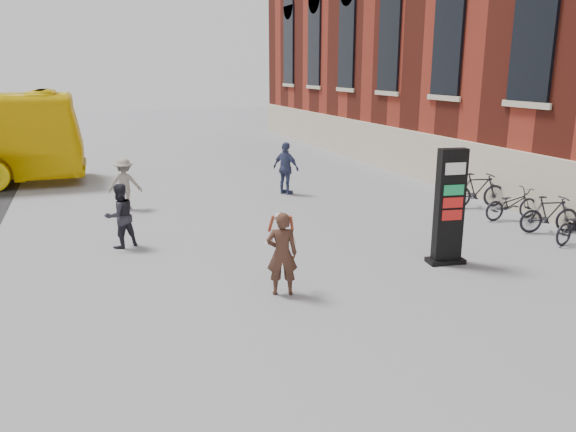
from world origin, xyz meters
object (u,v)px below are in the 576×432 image
object	(u,v)px
woman	(282,253)
bike_5	(550,214)
pedestrian_a	(120,216)
bike_7	(478,190)
pedestrian_b	(125,184)
bike_6	(512,204)
pedestrian_c	(286,168)
info_pylon	(449,207)

from	to	relation	value
woman	bike_5	size ratio (longest dim) A/B	0.99
pedestrian_a	bike_5	size ratio (longest dim) A/B	0.95
bike_5	bike_7	world-z (taller)	bike_7
pedestrian_a	pedestrian_b	xyz separation A→B (m)	(0.40, 3.91, 0.00)
pedestrian_a	bike_6	distance (m)	10.65
bike_5	pedestrian_a	bearing A→B (deg)	89.10
pedestrian_c	bike_5	distance (m)	8.31
pedestrian_a	bike_5	xyz separation A→B (m)	(10.59, -2.53, -0.29)
pedestrian_a	pedestrian_c	distance (m)	7.07
woman	pedestrian_b	bearing A→B (deg)	-57.20
bike_5	bike_7	xyz separation A→B (m)	(0.00, 2.89, 0.05)
woman	bike_6	bearing A→B (deg)	-142.88
pedestrian_a	bike_6	world-z (taller)	pedestrian_a
info_pylon	bike_6	size ratio (longest dim) A/B	1.47
bike_5	bike_6	world-z (taller)	bike_5
pedestrian_b	woman	bearing A→B (deg)	121.07
pedestrian_a	bike_7	distance (m)	10.60
pedestrian_a	bike_7	size ratio (longest dim) A/B	0.86
pedestrian_c	bike_6	bearing A→B (deg)	-169.15
info_pylon	pedestrian_c	xyz separation A→B (m)	(-0.94, 7.81, -0.38)
bike_6	pedestrian_c	bearing A→B (deg)	44.22
bike_6	pedestrian_a	bearing A→B (deg)	85.53
woman	pedestrian_b	size ratio (longest dim) A/B	1.04
woman	pedestrian_a	distance (m)	4.84
info_pylon	pedestrian_b	distance (m)	9.80
bike_7	pedestrian_c	bearing A→B (deg)	63.38
info_pylon	bike_5	xyz separation A→B (m)	(3.94, 1.10, -0.78)
bike_6	pedestrian_b	bearing A→B (deg)	65.28
info_pylon	bike_7	distance (m)	5.66
pedestrian_c	bike_6	xyz separation A→B (m)	(4.88, -5.31, -0.43)
info_pylon	pedestrian_b	xyz separation A→B (m)	(-6.24, 7.54, -0.49)
woman	bike_5	bearing A→B (deg)	-152.25
pedestrian_b	bike_6	size ratio (longest dim) A/B	0.90
pedestrian_a	woman	bearing A→B (deg)	99.00
pedestrian_c	bike_6	distance (m)	7.23
info_pylon	bike_6	bearing A→B (deg)	40.53
woman	pedestrian_a	size ratio (longest dim) A/B	1.04
pedestrian_b	pedestrian_c	xyz separation A→B (m)	(5.30, 0.27, 0.11)
info_pylon	bike_5	world-z (taller)	info_pylon
bike_5	bike_6	size ratio (longest dim) A/B	0.95
woman	pedestrian_b	world-z (taller)	woman
pedestrian_c	pedestrian_b	bearing A→B (deg)	61.16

